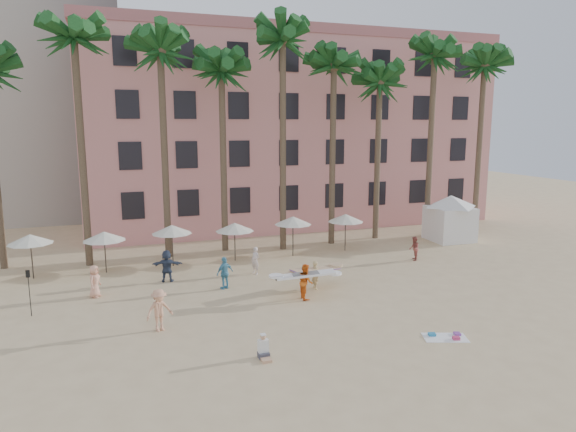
% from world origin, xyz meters
% --- Properties ---
extents(ground, '(120.00, 120.00, 0.00)m').
position_xyz_m(ground, '(0.00, 0.00, 0.00)').
color(ground, '#D1B789').
rests_on(ground, ground).
extents(pink_hotel, '(35.00, 14.00, 16.00)m').
position_xyz_m(pink_hotel, '(7.00, 26.00, 8.00)').
color(pink_hotel, '#D88683').
rests_on(pink_hotel, ground).
extents(palm_row, '(44.40, 5.40, 16.30)m').
position_xyz_m(palm_row, '(0.51, 15.00, 12.97)').
color(palm_row, brown).
rests_on(palm_row, ground).
extents(umbrella_row, '(22.50, 2.70, 2.73)m').
position_xyz_m(umbrella_row, '(-3.00, 12.50, 2.33)').
color(umbrella_row, '#332B23').
rests_on(umbrella_row, ground).
extents(cabana, '(4.70, 4.70, 3.50)m').
position_xyz_m(cabana, '(15.97, 12.89, 2.07)').
color(cabana, white).
rests_on(cabana, ground).
extents(beach_towel, '(2.03, 1.55, 0.14)m').
position_xyz_m(beach_towel, '(4.50, -2.48, 0.03)').
color(beach_towel, white).
rests_on(beach_towel, ground).
extents(carrier_yellow, '(3.04, 1.57, 1.58)m').
position_xyz_m(carrier_yellow, '(1.75, 5.32, 0.91)').
color(carrier_yellow, tan).
rests_on(carrier_yellow, ground).
extents(carrier_white, '(3.11, 1.26, 1.83)m').
position_xyz_m(carrier_white, '(0.67, 4.04, 0.97)').
color(carrier_white, orange).
rests_on(carrier_white, ground).
extents(beachgoers, '(20.52, 8.08, 1.87)m').
position_xyz_m(beachgoers, '(-3.81, 6.87, 0.89)').
color(beachgoers, '#4D96B5').
rests_on(beachgoers, ground).
extents(paddle, '(0.18, 0.04, 2.23)m').
position_xyz_m(paddle, '(-12.31, 5.99, 1.41)').
color(paddle, black).
rests_on(paddle, ground).
extents(seated_man, '(0.41, 0.72, 0.94)m').
position_xyz_m(seated_man, '(-3.29, -1.78, 0.32)').
color(seated_man, '#3F3F4C').
rests_on(seated_man, ground).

